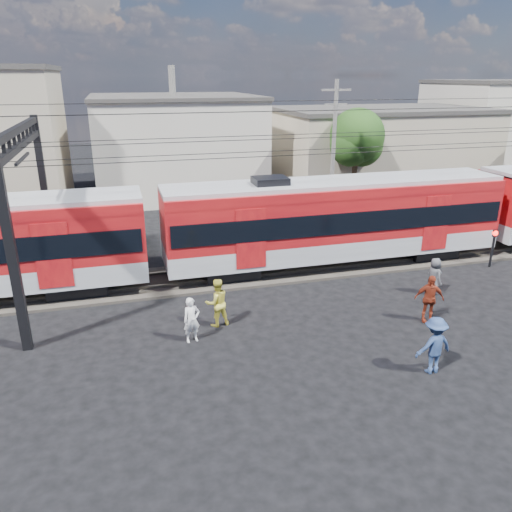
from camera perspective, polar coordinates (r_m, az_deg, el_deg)
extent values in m
plane|color=black|center=(16.79, 10.04, -11.55)|extent=(120.00, 120.00, 0.00)
cube|color=#2D2823|center=(23.44, 1.77, -1.65)|extent=(70.00, 3.40, 0.12)
cube|color=#59544C|center=(22.74, 2.33, -2.04)|extent=(70.00, 0.12, 0.12)
cube|color=#59544C|center=(24.07, 1.24, -0.75)|extent=(70.00, 0.12, 0.12)
cube|color=black|center=(22.50, -19.63, -3.03)|extent=(2.40, 2.20, 0.70)
cube|color=black|center=(22.85, -3.08, -1.47)|extent=(2.40, 2.20, 0.70)
cube|color=black|center=(26.83, 18.79, 0.74)|extent=(2.40, 2.20, 0.70)
cube|color=#96999E|center=(24.13, 8.84, 1.50)|extent=(16.00, 3.00, 0.90)
cube|color=maroon|center=(23.66, 9.05, 5.29)|extent=(16.00, 3.00, 2.40)
cube|color=black|center=(23.73, 9.02, 4.71)|extent=(15.68, 3.08, 0.95)
cube|color=#96999E|center=(23.38, 9.22, 8.26)|extent=(16.00, 2.60, 0.25)
cube|color=black|center=(17.45, -26.20, 0.54)|extent=(0.30, 0.30, 7.00)
cube|color=black|center=(26.05, -23.02, 6.88)|extent=(0.30, 0.30, 7.00)
cube|color=black|center=(21.17, -25.59, 12.96)|extent=(0.25, 9.30, 0.25)
cube|color=black|center=(21.23, -25.35, 11.36)|extent=(0.25, 9.30, 0.25)
cylinder|color=black|center=(21.37, 2.49, 11.36)|extent=(70.00, 0.03, 0.03)
cylinder|color=black|center=(22.69, 1.38, 11.87)|extent=(70.00, 0.03, 0.03)
cylinder|color=black|center=(21.28, 2.52, 13.22)|extent=(70.00, 0.03, 0.03)
cylinder|color=black|center=(22.61, 1.40, 13.63)|extent=(70.00, 0.03, 0.03)
cylinder|color=black|center=(18.53, 5.36, 16.20)|extent=(70.00, 0.03, 0.03)
cylinder|color=black|center=(25.19, -0.51, 17.25)|extent=(70.00, 0.03, 0.03)
cube|color=#BDB4A6|center=(40.39, -9.18, 12.32)|extent=(12.00, 12.00, 7.00)
cube|color=#3F3D3A|center=(40.08, -9.48, 17.49)|extent=(12.24, 12.24, 0.30)
cube|color=tan|center=(42.52, 13.79, 11.70)|extent=(16.00, 10.00, 6.00)
cube|color=#3F3D3A|center=(42.22, 14.15, 15.93)|extent=(16.32, 10.20, 0.30)
cube|color=#BDB4A6|center=(53.66, 25.30, 13.10)|extent=(10.00, 10.00, 8.00)
cube|color=#3F3D3A|center=(53.46, 25.98, 17.48)|extent=(10.20, 10.20, 0.30)
cylinder|color=slate|center=(30.81, 8.81, 11.44)|extent=(0.24, 0.24, 8.50)
cube|color=slate|center=(30.50, 9.19, 18.23)|extent=(1.80, 0.12, 0.12)
cube|color=slate|center=(30.54, 9.11, 16.73)|extent=(1.40, 0.12, 0.12)
cylinder|color=#382619|center=(35.14, 11.14, 8.54)|extent=(0.36, 0.36, 3.92)
sphere|color=#1B4012|center=(34.70, 11.47, 13.30)|extent=(3.64, 3.64, 3.64)
sphere|color=#1B4012|center=(35.32, 12.06, 12.22)|extent=(2.80, 2.80, 2.80)
imported|color=white|center=(17.33, -7.37, -7.26)|extent=(0.66, 0.50, 1.62)
imported|color=gold|center=(18.26, -4.49, -5.32)|extent=(0.99, 0.83, 1.82)
imported|color=navy|center=(16.39, 19.69, -9.59)|extent=(1.24, 0.76, 1.85)
imported|color=maroon|center=(19.57, 19.17, -4.62)|extent=(1.16, 0.77, 1.83)
imported|color=#47474B|center=(22.14, 19.71, -2.17)|extent=(0.56, 0.81, 1.58)
cylinder|color=black|center=(26.27, 25.39, 0.66)|extent=(0.12, 0.12, 1.75)
sphere|color=#FF140C|center=(26.04, 25.65, 2.38)|extent=(0.27, 0.27, 0.27)
cube|color=black|center=(26.04, 25.65, 2.38)|extent=(0.24, 0.06, 0.34)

